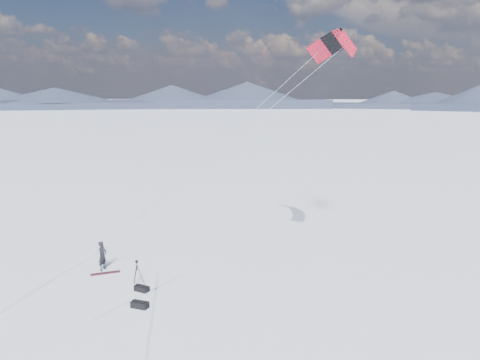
% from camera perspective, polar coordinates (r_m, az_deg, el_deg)
% --- Properties ---
extents(ground, '(1800.00, 1800.00, 0.00)m').
position_cam_1_polar(ground, '(25.81, -17.12, -12.29)').
color(ground, white).
extents(horizon_hills, '(704.00, 704.42, 8.54)m').
position_cam_1_polar(horizon_hills, '(24.71, -17.55, -4.89)').
color(horizon_hills, '#1A2134').
rests_on(horizon_hills, ground).
extents(snow_tracks, '(13.93, 9.84, 0.01)m').
position_cam_1_polar(snow_tracks, '(26.78, -20.92, -11.67)').
color(snow_tracks, '#ADB6D4').
rests_on(snow_tracks, ground).
extents(snowkiter, '(0.48, 0.66, 1.67)m').
position_cam_1_polar(snowkiter, '(27.94, -16.33, -10.47)').
color(snowkiter, black).
rests_on(snowkiter, ground).
extents(snowboard, '(1.53, 1.06, 0.04)m').
position_cam_1_polar(snowboard, '(27.37, -16.10, -10.85)').
color(snowboard, maroon).
rests_on(snowboard, ground).
extents(tripod, '(0.67, 0.61, 1.35)m').
position_cam_1_polar(tripod, '(25.12, -12.45, -10.56)').
color(tripod, black).
rests_on(tripod, ground).
extents(gear_bag_a, '(0.86, 0.52, 0.36)m').
position_cam_1_polar(gear_bag_a, '(22.89, -12.13, -14.63)').
color(gear_bag_a, black).
rests_on(gear_bag_a, ground).
extents(gear_bag_b, '(0.83, 0.59, 0.34)m').
position_cam_1_polar(gear_bag_b, '(24.61, -11.89, -12.81)').
color(gear_bag_b, black).
rests_on(gear_bag_b, ground).
extents(power_kite, '(13.92, 6.87, 12.19)m').
position_cam_1_polar(power_kite, '(27.79, 11.48, 15.78)').
color(power_kite, red).
rests_on(power_kite, ground).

